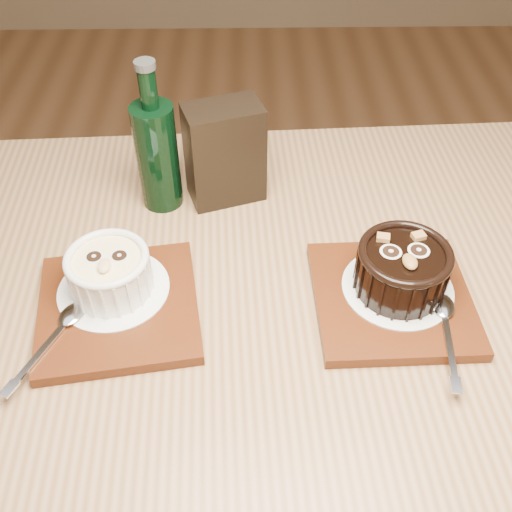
{
  "coord_description": "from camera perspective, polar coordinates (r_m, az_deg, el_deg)",
  "views": [
    {
      "loc": [
        0.04,
        -0.42,
        1.28
      ],
      "look_at": [
        0.05,
        0.06,
        0.81
      ],
      "focal_mm": 42.0,
      "sensor_mm": 36.0,
      "label": 1
    }
  ],
  "objects": [
    {
      "name": "green_bottle",
      "position": [
        0.8,
        -9.41,
        9.68
      ],
      "size": [
        0.06,
        0.06,
        0.21
      ],
      "color": "black",
      "rests_on": "table"
    },
    {
      "name": "spoon_right",
      "position": [
        0.69,
        17.75,
        -6.72
      ],
      "size": [
        0.04,
        0.14,
        0.01
      ],
      "primitive_type": null,
      "rotation": [
        0.0,
        0.0,
        -0.11
      ],
      "color": "#B8BBC1",
      "rests_on": "tray_right"
    },
    {
      "name": "ramekin_white",
      "position": [
        0.7,
        -13.8,
        -1.41
      ],
      "size": [
        0.1,
        0.1,
        0.06
      ],
      "rotation": [
        0.0,
        0.0,
        0.03
      ],
      "color": "white",
      "rests_on": "doily_left"
    },
    {
      "name": "ramekin_dark",
      "position": [
        0.7,
        13.77,
        -1.07
      ],
      "size": [
        0.11,
        0.11,
        0.06
      ],
      "rotation": [
        0.0,
        0.0,
        0.05
      ],
      "color": "black",
      "rests_on": "doily_right"
    },
    {
      "name": "doily_right",
      "position": [
        0.72,
        13.32,
        -2.95
      ],
      "size": [
        0.13,
        0.13,
        0.0
      ],
      "primitive_type": "cylinder",
      "color": "white",
      "rests_on": "tray_right"
    },
    {
      "name": "condiment_stand",
      "position": [
        0.81,
        -3.0,
        9.73
      ],
      "size": [
        0.11,
        0.09,
        0.14
      ],
      "primitive_type": "cube",
      "rotation": [
        0.0,
        0.0,
        0.31
      ],
      "color": "black",
      "rests_on": "table"
    },
    {
      "name": "tray_right",
      "position": [
        0.72,
        12.81,
        -3.97
      ],
      "size": [
        0.19,
        0.19,
        0.01
      ],
      "primitive_type": "cube",
      "rotation": [
        0.0,
        0.0,
        0.03
      ],
      "color": "#53230D",
      "rests_on": "table"
    },
    {
      "name": "spoon_left",
      "position": [
        0.69,
        -18.81,
        -7.31
      ],
      "size": [
        0.08,
        0.13,
        0.01
      ],
      "primitive_type": null,
      "rotation": [
        0.0,
        0.0,
        -0.43
      ],
      "color": "#B8BBC1",
      "rests_on": "tray_left"
    },
    {
      "name": "doily_left",
      "position": [
        0.72,
        -13.4,
        -3.08
      ],
      "size": [
        0.13,
        0.13,
        0.0
      ],
      "primitive_type": "cylinder",
      "color": "white",
      "rests_on": "tray_left"
    },
    {
      "name": "tray_left",
      "position": [
        0.71,
        -12.94,
        -4.86
      ],
      "size": [
        0.2,
        0.2,
        0.01
      ],
      "primitive_type": "cube",
      "rotation": [
        0.0,
        0.0,
        0.15
      ],
      "color": "#53230D",
      "rests_on": "table"
    },
    {
      "name": "table",
      "position": [
        0.76,
        0.15,
        -10.99
      ],
      "size": [
        1.24,
        0.85,
        0.75
      ],
      "rotation": [
        0.0,
        0.0,
        0.05
      ],
      "color": "brown",
      "rests_on": "ground"
    }
  ]
}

